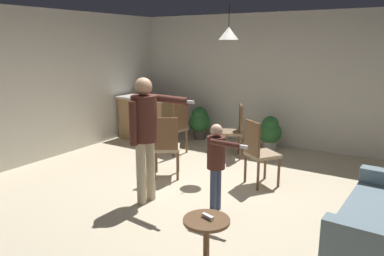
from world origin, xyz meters
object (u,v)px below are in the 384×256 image
(side_table_by_couch, at_px, (206,238))
(dining_chair_by_counter, at_px, (166,145))
(dining_chair_near_wall, at_px, (234,129))
(dining_chair_centre_back, at_px, (176,126))
(kitchen_counter, at_px, (148,118))
(spare_remote_on_table, at_px, (208,217))
(person_adult, at_px, (145,127))
(potted_plant_by_wall, at_px, (200,121))
(potted_plant_corner, at_px, (270,132))
(dining_chair_spare, at_px, (258,151))
(person_child, at_px, (217,158))

(side_table_by_couch, relative_size, dining_chair_by_counter, 0.52)
(dining_chair_near_wall, height_order, dining_chair_centre_back, same)
(kitchen_counter, xyz_separation_m, spare_remote_on_table, (3.54, -3.53, 0.06))
(person_adult, height_order, dining_chair_by_counter, person_adult)
(side_table_by_couch, relative_size, dining_chair_centre_back, 0.52)
(side_table_by_couch, bearing_deg, potted_plant_by_wall, 121.80)
(dining_chair_centre_back, bearing_deg, potted_plant_corner, -41.55)
(dining_chair_centre_back, bearing_deg, person_adult, -145.87)
(dining_chair_near_wall, distance_m, potted_plant_corner, 0.90)
(kitchen_counter, bearing_deg, dining_chair_spare, -22.26)
(dining_chair_centre_back, height_order, potted_plant_corner, dining_chair_centre_back)
(spare_remote_on_table, bearing_deg, side_table_by_couch, -106.89)
(kitchen_counter, bearing_deg, potted_plant_corner, 13.00)
(potted_plant_corner, distance_m, spare_remote_on_table, 4.24)
(dining_chair_near_wall, bearing_deg, dining_chair_spare, -169.06)
(person_adult, distance_m, potted_plant_by_wall, 3.53)
(kitchen_counter, relative_size, side_table_by_couch, 2.42)
(person_child, height_order, spare_remote_on_table, person_child)
(dining_chair_by_counter, bearing_deg, spare_remote_on_table, -78.14)
(side_table_by_couch, height_order, potted_plant_corner, potted_plant_corner)
(person_adult, distance_m, dining_chair_near_wall, 2.50)
(person_child, bearing_deg, dining_chair_spare, 175.52)
(dining_chair_near_wall, bearing_deg, kitchen_counter, 56.01)
(kitchen_counter, relative_size, dining_chair_by_counter, 1.26)
(dining_chair_spare, relative_size, potted_plant_corner, 1.44)
(dining_chair_by_counter, bearing_deg, dining_chair_near_wall, 41.96)
(person_child, relative_size, potted_plant_corner, 1.64)
(kitchen_counter, xyz_separation_m, person_adult, (2.08, -2.63, 0.57))
(person_adult, relative_size, dining_chair_centre_back, 1.68)
(kitchen_counter, xyz_separation_m, potted_plant_corner, (2.60, 0.60, -0.09))
(dining_chair_by_counter, xyz_separation_m, potted_plant_corner, (0.83, 2.35, -0.16))
(person_adult, xyz_separation_m, person_child, (0.93, 0.24, -0.33))
(kitchen_counter, xyz_separation_m, dining_chair_spare, (3.12, -1.28, 0.07))
(potted_plant_corner, bearing_deg, dining_chair_spare, -74.56)
(dining_chair_spare, bearing_deg, kitchen_counter, -167.24)
(dining_chair_by_counter, height_order, spare_remote_on_table, dining_chair_by_counter)
(side_table_by_couch, xyz_separation_m, dining_chair_near_wall, (-1.35, 3.37, 0.22))
(person_child, height_order, dining_chair_spare, person_child)
(person_child, relative_size, dining_chair_by_counter, 1.14)
(person_adult, distance_m, spare_remote_on_table, 1.79)
(dining_chair_near_wall, distance_m, potted_plant_by_wall, 1.51)
(dining_chair_spare, bearing_deg, potted_plant_corner, 140.45)
(dining_chair_by_counter, distance_m, dining_chair_spare, 1.43)
(dining_chair_by_counter, height_order, dining_chair_spare, same)
(person_adult, xyz_separation_m, potted_plant_corner, (0.52, 3.23, -0.66))
(spare_remote_on_table, bearing_deg, potted_plant_by_wall, 121.93)
(dining_chair_by_counter, xyz_separation_m, spare_remote_on_table, (1.78, -1.78, -0.01))
(potted_plant_by_wall, bearing_deg, dining_chair_near_wall, -33.58)
(person_child, distance_m, dining_chair_centre_back, 2.62)
(kitchen_counter, distance_m, person_child, 3.86)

